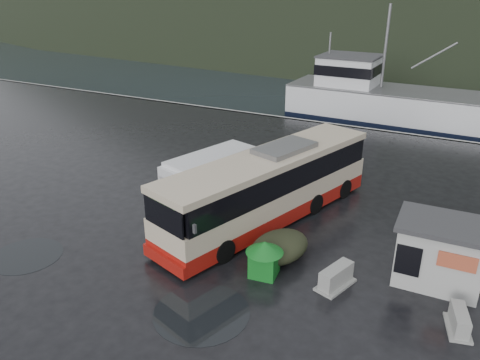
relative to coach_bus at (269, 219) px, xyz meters
The scene contains 13 objects.
ground 2.73m from the coach_bus, 123.49° to the right, with size 160.00×160.00×0.00m, color black.
harbor_water 107.73m from the coach_bus, 90.80° to the left, with size 300.00×180.00×0.02m, color black.
quay_edge 17.78m from the coach_bus, 94.86° to the left, with size 160.00×0.60×1.50m, color #999993.
coach_bus is the anchor object (origin of this frame).
white_van 4.17m from the coach_bus, 163.26° to the left, with size 1.99×5.76×2.40m, color white, non-canonical shape.
waste_bin_left 4.51m from the coach_bus, 104.96° to the right, with size 1.12×1.12×1.57m, color #147121, non-canonical shape.
waste_bin_right 4.79m from the coach_bus, 68.09° to the right, with size 1.08×1.08×1.51m, color #147121, non-canonical shape.
dome_tent 3.58m from the coach_bus, 58.54° to the right, with size 2.04×2.85×1.12m, color #2A2E1B, non-canonical shape.
ticket_kiosk 8.13m from the coach_bus, 12.56° to the right, with size 3.34×2.53×2.61m, color #BABAB5, non-canonical shape.
jersey_barrier_a 5.99m from the coach_bus, 40.34° to the right, with size 0.85×1.70×0.85m, color #999993, non-canonical shape.
jersey_barrier_b 9.97m from the coach_bus, 25.89° to the right, with size 0.73×1.46×0.73m, color #999993, non-canonical shape.
fishing_trawler 24.54m from the coach_bus, 82.51° to the left, with size 26.40×5.78×10.56m, color white, non-canonical shape.
puddles 6.02m from the coach_bus, 109.85° to the right, with size 11.91×11.92×0.01m.
Camera 1 is at (9.70, -16.66, 10.90)m, focal length 35.00 mm.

